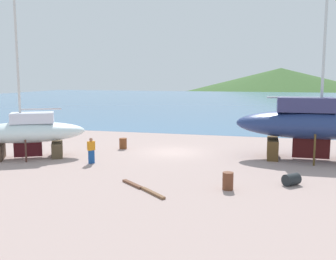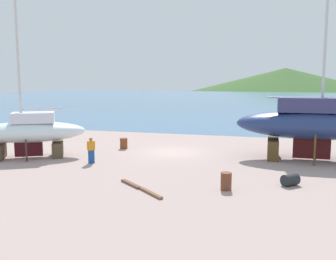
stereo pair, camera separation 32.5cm
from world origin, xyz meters
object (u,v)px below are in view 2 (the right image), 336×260
(sailboat_large_starboard, at_px, (28,132))
(barrel_blue_faded, at_px, (290,180))
(worker, at_px, (91,150))
(barrel_tipped_right, at_px, (124,143))
(sailboat_small_center, at_px, (312,124))
(barrel_rust_mid, at_px, (226,181))

(sailboat_large_starboard, distance_m, barrel_blue_faded, 16.86)
(worker, distance_m, barrel_tipped_right, 5.13)
(sailboat_small_center, bearing_deg, worker, -161.32)
(barrel_rust_mid, bearing_deg, worker, 158.26)
(sailboat_large_starboard, xyz_separation_m, barrel_rust_mid, (13.63, -4.00, -1.30))
(worker, bearing_deg, sailboat_small_center, 53.45)
(sailboat_small_center, height_order, barrel_tipped_right, sailboat_small_center)
(barrel_blue_faded, distance_m, barrel_rust_mid, 3.39)
(barrel_tipped_right, relative_size, barrel_blue_faded, 0.97)
(barrel_tipped_right, bearing_deg, sailboat_large_starboard, -136.62)
(barrel_blue_faded, bearing_deg, worker, 170.68)
(sailboat_large_starboard, height_order, sailboat_small_center, sailboat_small_center)
(sailboat_large_starboard, xyz_separation_m, barrel_blue_faded, (16.62, -2.42, -1.43))
(sailboat_small_center, xyz_separation_m, barrel_blue_faded, (-1.48, -6.64, -2.03))
(sailboat_large_starboard, height_order, barrel_rust_mid, sailboat_large_starboard)
(sailboat_small_center, distance_m, barrel_rust_mid, 9.55)
(sailboat_small_center, xyz_separation_m, worker, (-13.30, -4.70, -1.49))
(sailboat_small_center, bearing_deg, barrel_rust_mid, -119.29)
(worker, bearing_deg, sailboat_large_starboard, -151.67)
(worker, xyz_separation_m, barrel_tipped_right, (0.11, 5.11, -0.44))
(sailboat_large_starboard, xyz_separation_m, sailboat_small_center, (18.10, 4.22, 0.60))
(worker, xyz_separation_m, barrel_rust_mid, (8.84, -3.52, -0.41))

